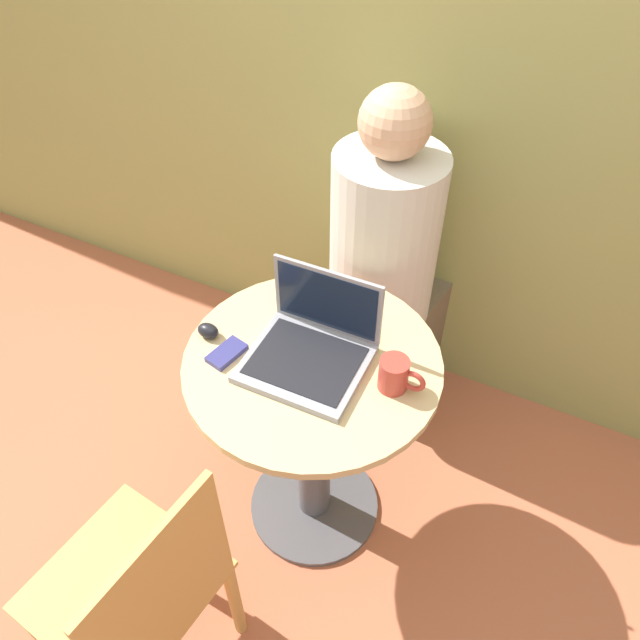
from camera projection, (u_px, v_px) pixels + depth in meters
ground_plane at (314, 505)px, 2.16m from camera, size 12.00×12.00×0.00m
back_wall at (442, 40)px, 1.76m from camera, size 7.00×0.05×2.60m
round_table at (313, 419)px, 1.81m from camera, size 0.68×0.68×0.76m
laptop at (312, 345)px, 1.60m from camera, size 0.31×0.28×0.22m
cell_phone at (227, 353)px, 1.63m from camera, size 0.08×0.11×0.02m
computer_mouse at (208, 331)px, 1.67m from camera, size 0.06×0.04×0.04m
coffee_cup at (395, 375)px, 1.53m from camera, size 0.12×0.08×0.09m
chair_empty at (142, 598)px, 1.49m from camera, size 0.44×0.44×0.88m
person_seated at (388, 284)px, 2.18m from camera, size 0.39×0.56×1.27m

